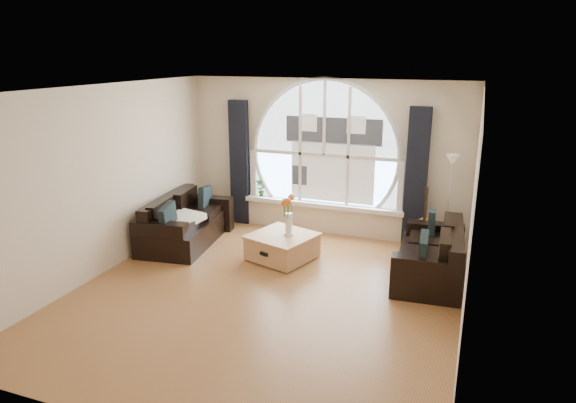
{
  "coord_description": "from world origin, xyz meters",
  "views": [
    {
      "loc": [
        2.47,
        -5.74,
        3.13
      ],
      "look_at": [
        0.0,
        0.9,
        1.05
      ],
      "focal_mm": 31.93,
      "sensor_mm": 36.0,
      "label": 1
    }
  ],
  "objects_px": {
    "coffee_chest": "(282,246)",
    "sofa_left": "(186,220)",
    "sofa_right": "(430,252)",
    "guitar": "(425,217)",
    "potted_plant": "(261,187)",
    "vase_flowers": "(289,211)",
    "floor_lamp": "(448,204)"
  },
  "relations": [
    {
      "from": "guitar",
      "to": "potted_plant",
      "type": "height_order",
      "value": "guitar"
    },
    {
      "from": "coffee_chest",
      "to": "guitar",
      "type": "bearing_deg",
      "value": 50.25
    },
    {
      "from": "coffee_chest",
      "to": "vase_flowers",
      "type": "relative_size",
      "value": 1.29
    },
    {
      "from": "sofa_right",
      "to": "potted_plant",
      "type": "height_order",
      "value": "potted_plant"
    },
    {
      "from": "coffee_chest",
      "to": "sofa_left",
      "type": "bearing_deg",
      "value": -165.31
    },
    {
      "from": "sofa_right",
      "to": "potted_plant",
      "type": "xyz_separation_m",
      "value": [
        -3.19,
        1.34,
        0.32
      ]
    },
    {
      "from": "guitar",
      "to": "coffee_chest",
      "type": "bearing_deg",
      "value": -149.87
    },
    {
      "from": "sofa_left",
      "to": "guitar",
      "type": "relative_size",
      "value": 1.68
    },
    {
      "from": "sofa_right",
      "to": "sofa_left",
      "type": "bearing_deg",
      "value": 176.42
    },
    {
      "from": "vase_flowers",
      "to": "guitar",
      "type": "distance_m",
      "value": 2.31
    },
    {
      "from": "sofa_right",
      "to": "floor_lamp",
      "type": "xyz_separation_m",
      "value": [
        0.14,
        1.14,
        0.4
      ]
    },
    {
      "from": "floor_lamp",
      "to": "potted_plant",
      "type": "bearing_deg",
      "value": 176.58
    },
    {
      "from": "guitar",
      "to": "potted_plant",
      "type": "distance_m",
      "value": 2.99
    },
    {
      "from": "floor_lamp",
      "to": "guitar",
      "type": "height_order",
      "value": "floor_lamp"
    },
    {
      "from": "sofa_left",
      "to": "coffee_chest",
      "type": "bearing_deg",
      "value": -10.47
    },
    {
      "from": "sofa_right",
      "to": "potted_plant",
      "type": "relative_size",
      "value": 5.11
    },
    {
      "from": "sofa_right",
      "to": "vase_flowers",
      "type": "relative_size",
      "value": 2.45
    },
    {
      "from": "potted_plant",
      "to": "guitar",
      "type": "bearing_deg",
      "value": -2.47
    },
    {
      "from": "sofa_left",
      "to": "floor_lamp",
      "type": "distance_m",
      "value": 4.3
    },
    {
      "from": "sofa_right",
      "to": "vase_flowers",
      "type": "height_order",
      "value": "vase_flowers"
    },
    {
      "from": "guitar",
      "to": "potted_plant",
      "type": "xyz_separation_m",
      "value": [
        -2.99,
        0.13,
        0.19
      ]
    },
    {
      "from": "vase_flowers",
      "to": "potted_plant",
      "type": "height_order",
      "value": "vase_flowers"
    },
    {
      "from": "guitar",
      "to": "vase_flowers",
      "type": "bearing_deg",
      "value": -149.39
    },
    {
      "from": "coffee_chest",
      "to": "floor_lamp",
      "type": "relative_size",
      "value": 0.56
    },
    {
      "from": "vase_flowers",
      "to": "guitar",
      "type": "relative_size",
      "value": 0.66
    },
    {
      "from": "sofa_left",
      "to": "sofa_right",
      "type": "xyz_separation_m",
      "value": [
        3.99,
        -0.0,
        0.0
      ]
    },
    {
      "from": "vase_flowers",
      "to": "floor_lamp",
      "type": "xyz_separation_m",
      "value": [
        2.27,
        1.19,
        0.01
      ]
    },
    {
      "from": "floor_lamp",
      "to": "coffee_chest",
      "type": "bearing_deg",
      "value": -152.62
    },
    {
      "from": "coffee_chest",
      "to": "guitar",
      "type": "relative_size",
      "value": 0.85
    },
    {
      "from": "coffee_chest",
      "to": "potted_plant",
      "type": "distance_m",
      "value": 1.79
    },
    {
      "from": "sofa_right",
      "to": "guitar",
      "type": "distance_m",
      "value": 1.23
    },
    {
      "from": "vase_flowers",
      "to": "sofa_right",
      "type": "bearing_deg",
      "value": 1.31
    }
  ]
}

